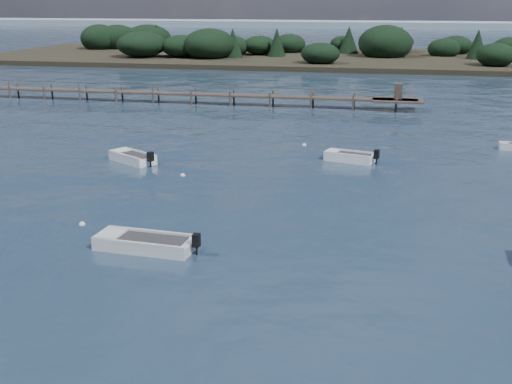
% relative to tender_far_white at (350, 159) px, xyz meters
% --- Properties ---
extents(ground, '(400.00, 400.00, 0.00)m').
position_rel_tender_far_white_xyz_m(ground, '(-0.68, 34.20, -0.18)').
color(ground, '#182738').
rests_on(ground, ground).
extents(tender_far_white, '(3.85, 2.19, 1.29)m').
position_rel_tender_far_white_xyz_m(tender_far_white, '(0.00, 0.00, 0.00)').
color(tender_far_white, silver).
rests_on(tender_far_white, ground).
extents(tender_far_grey, '(3.93, 3.20, 1.32)m').
position_rel_tender_far_white_xyz_m(tender_far_grey, '(-14.74, -3.27, 0.00)').
color(tender_far_grey, silver).
rests_on(tender_far_grey, ground).
extents(dinghy_mid_grey, '(4.94, 2.03, 1.24)m').
position_rel_tender_far_white_xyz_m(dinghy_mid_grey, '(-8.00, -18.29, -0.02)').
color(dinghy_mid_grey, silver).
rests_on(dinghy_mid_grey, ground).
extents(buoy_c, '(0.32, 0.32, 0.32)m').
position_rel_tender_far_white_xyz_m(buoy_c, '(-12.30, -15.90, -0.18)').
color(buoy_c, silver).
rests_on(buoy_c, ground).
extents(buoy_e, '(0.32, 0.32, 0.32)m').
position_rel_tender_far_white_xyz_m(buoy_e, '(-3.76, 4.30, -0.18)').
color(buoy_e, silver).
rests_on(buoy_e, ground).
extents(buoy_extra_b, '(0.32, 0.32, 0.32)m').
position_rel_tender_far_white_xyz_m(buoy_extra_b, '(-10.21, -6.03, -0.18)').
color(buoy_extra_b, silver).
rests_on(buoy_extra_b, ground).
extents(jetty, '(64.50, 3.20, 3.40)m').
position_rel_tender_far_white_xyz_m(jetty, '(-22.42, 22.19, 0.80)').
color(jetty, '#453A32').
rests_on(jetty, ground).
extents(distant_haze, '(280.00, 20.00, 2.40)m').
position_rel_tender_far_white_xyz_m(distant_haze, '(-90.68, 204.20, -0.18)').
color(distant_haze, gray).
rests_on(distant_haze, ground).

